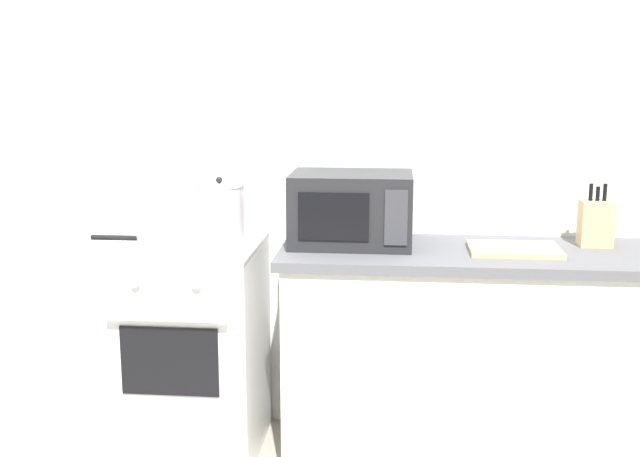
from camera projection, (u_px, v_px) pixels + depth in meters
name	position (u px, v px, depth m)	size (l,w,h in m)	color
back_wall	(348.00, 158.00, 3.48)	(4.40, 0.10, 2.50)	silver
lower_cabinet_right	(484.00, 362.00, 3.24)	(1.64, 0.56, 0.88)	white
countertop_right	(489.00, 255.00, 3.15)	(1.70, 0.60, 0.04)	#59595E
stove	(190.00, 349.00, 3.33)	(0.60, 0.64, 0.92)	white
stock_pot	(220.00, 212.00, 3.31)	(0.30, 0.22, 0.27)	silver
frying_pan	(164.00, 241.00, 3.19)	(0.43, 0.23, 0.05)	silver
microwave	(351.00, 209.00, 3.22)	(0.50, 0.37, 0.30)	#232326
cutting_board	(514.00, 249.00, 3.11)	(0.36, 0.26, 0.02)	tan
knife_block	(596.00, 223.00, 3.20)	(0.13, 0.10, 0.26)	tan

